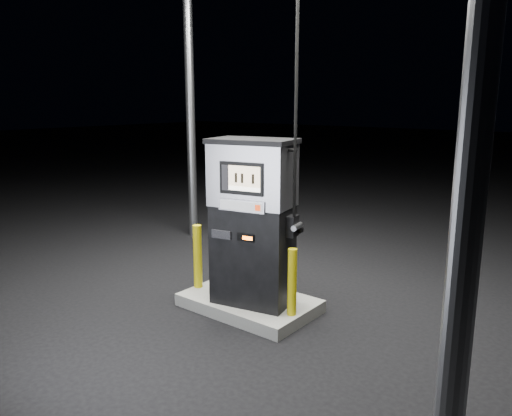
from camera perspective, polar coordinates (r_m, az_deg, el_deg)
The scene contains 5 objects.
ground at distance 6.31m, azimuth -0.78°, elevation -11.41°, with size 80.00×80.00×0.00m, color black.
pump_island at distance 6.28m, azimuth -0.78°, elevation -10.79°, with size 1.60×1.00×0.15m, color slate.
fuel_dispenser at distance 5.80m, azimuth -0.35°, elevation -1.48°, with size 1.13×0.77×4.06m.
bollard_left at distance 6.48m, azimuth -6.68°, elevation -5.52°, with size 0.11×0.11×0.83m, color #C9B70B.
bollard_right at distance 5.65m, azimuth 4.15°, elevation -8.45°, with size 0.10×0.10×0.78m, color #C9B70B.
Camera 1 is at (3.65, -4.47, 2.53)m, focal length 35.00 mm.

